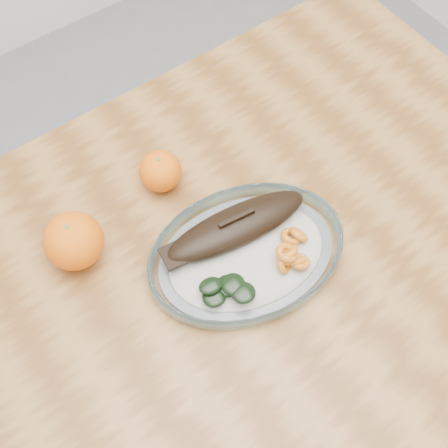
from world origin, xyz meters
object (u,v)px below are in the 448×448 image
object	(u,v)px
plated_meal	(246,251)
orange_right	(160,171)
dining_table	(233,287)
orange_left	(74,241)

from	to	relation	value
plated_meal	orange_right	bearing A→B (deg)	111.51
plated_meal	orange_right	world-z (taller)	plated_meal
dining_table	orange_left	world-z (taller)	orange_left
orange_right	orange_left	bearing A→B (deg)	-167.78
dining_table	plated_meal	size ratio (longest dim) A/B	1.81
orange_left	orange_right	bearing A→B (deg)	12.22
dining_table	orange_left	bearing A→B (deg)	141.20
plated_meal	orange_left	distance (m)	0.26
dining_table	orange_right	bearing A→B (deg)	93.38
dining_table	orange_right	world-z (taller)	orange_right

